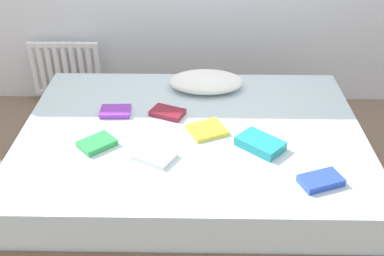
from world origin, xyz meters
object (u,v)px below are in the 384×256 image
object	(u,v)px
pillow	(206,82)
textbook_teal	(260,144)
bed	(192,165)
textbook_white	(155,156)
textbook_green	(97,143)
textbook_maroon	(168,113)
radiator	(66,69)
textbook_yellow	(207,130)
textbook_purple	(116,111)
textbook_blue	(321,180)

from	to	relation	value
pillow	textbook_teal	size ratio (longest dim) A/B	2.01
bed	textbook_white	world-z (taller)	textbook_white
textbook_green	textbook_maroon	distance (m)	0.50
textbook_teal	textbook_green	bearing A→B (deg)	-137.73
pillow	textbook_green	size ratio (longest dim) A/B	2.63
radiator	textbook_green	distance (m)	1.49
textbook_teal	textbook_maroon	size ratio (longest dim) A/B	1.24
textbook_green	textbook_yellow	world-z (taller)	textbook_green
textbook_yellow	textbook_white	world-z (taller)	textbook_white
radiator	pillow	world-z (taller)	pillow
bed	textbook_maroon	world-z (taller)	textbook_maroon
textbook_yellow	textbook_purple	xyz separation A→B (m)	(-0.55, 0.19, 0.00)
textbook_blue	textbook_white	xyz separation A→B (m)	(-0.82, 0.20, -0.01)
textbook_purple	textbook_blue	xyz separation A→B (m)	(1.10, -0.65, 0.00)
textbook_teal	textbook_blue	world-z (taller)	textbook_teal
textbook_green	textbook_white	size ratio (longest dim) A/B	0.91
bed	textbook_purple	bearing A→B (deg)	159.36
textbook_yellow	textbook_purple	world-z (taller)	textbook_purple
radiator	textbook_blue	xyz separation A→B (m)	(1.68, -1.68, 0.21)
textbook_green	pillow	bearing A→B (deg)	6.48
bed	textbook_blue	xyz separation A→B (m)	(0.63, -0.48, 0.27)
radiator	textbook_teal	world-z (taller)	textbook_teal
bed	textbook_blue	distance (m)	0.84
bed	textbook_teal	world-z (taller)	textbook_teal
textbook_teal	textbook_blue	xyz separation A→B (m)	(0.26, -0.30, -0.01)
pillow	textbook_white	xyz separation A→B (m)	(-0.27, -0.78, -0.04)
textbook_teal	textbook_maroon	xyz separation A→B (m)	(-0.52, 0.34, -0.01)
radiator	textbook_white	xyz separation A→B (m)	(0.86, -1.48, 0.20)
textbook_yellow	textbook_purple	distance (m)	0.59
radiator	textbook_white	world-z (taller)	radiator
textbook_blue	textbook_white	size ratio (longest dim) A/B	1.01
radiator	textbook_maroon	size ratio (longest dim) A/B	2.92
radiator	textbook_maroon	world-z (taller)	radiator
radiator	textbook_maroon	distance (m)	1.39
pillow	textbook_maroon	bearing A→B (deg)	-124.70
bed	textbook_maroon	bearing A→B (deg)	132.09
bed	textbook_yellow	bearing A→B (deg)	-12.73
radiator	textbook_purple	bearing A→B (deg)	-60.31
textbook_maroon	textbook_yellow	bearing A→B (deg)	-15.15
textbook_green	textbook_yellow	bearing A→B (deg)	-27.68
textbook_purple	textbook_white	size ratio (longest dim) A/B	0.89
textbook_maroon	textbook_white	xyz separation A→B (m)	(-0.04, -0.44, -0.00)
textbook_yellow	textbook_maroon	size ratio (longest dim) A/B	1.03
bed	textbook_purple	xyz separation A→B (m)	(-0.47, 0.18, 0.27)
textbook_green	textbook_purple	size ratio (longest dim) A/B	1.02
radiator	textbook_green	world-z (taller)	radiator
textbook_purple	textbook_maroon	bearing A→B (deg)	-3.53
textbook_yellow	textbook_white	size ratio (longest dim) A/B	1.00
pillow	textbook_purple	distance (m)	0.64
bed	textbook_green	world-z (taller)	textbook_green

